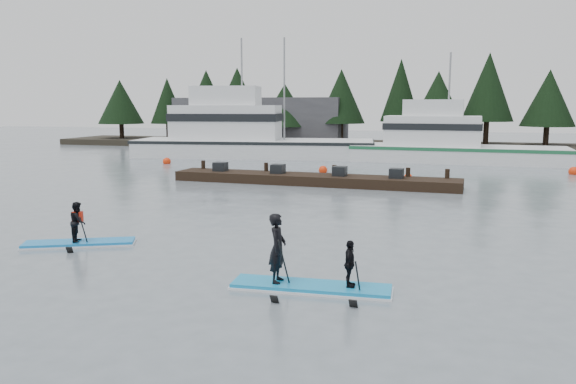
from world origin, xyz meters
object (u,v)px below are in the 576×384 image
(fishing_boat_medium, at_px, (451,153))
(paddleboard_solo, at_px, (79,232))
(fishing_boat_large, at_px, (247,147))
(paddleboard_duo, at_px, (305,267))
(floating_dock, at_px, (313,179))

(fishing_boat_medium, relative_size, paddleboard_solo, 4.75)
(fishing_boat_large, height_order, paddleboard_solo, fishing_boat_large)
(paddleboard_solo, distance_m, paddleboard_duo, 8.01)
(fishing_boat_large, bearing_deg, fishing_boat_medium, -7.39)
(paddleboard_duo, bearing_deg, floating_dock, 99.57)
(fishing_boat_medium, relative_size, floating_dock, 1.00)
(fishing_boat_large, bearing_deg, paddleboard_solo, -88.13)
(fishing_boat_large, distance_m, fishing_boat_medium, 16.29)
(fishing_boat_medium, distance_m, paddleboard_solo, 31.64)
(fishing_boat_large, height_order, paddleboard_duo, fishing_boat_large)
(fishing_boat_large, bearing_deg, floating_dock, -66.13)
(fishing_boat_medium, height_order, paddleboard_solo, fishing_boat_medium)
(fishing_boat_large, relative_size, paddleboard_solo, 6.06)
(fishing_boat_large, distance_m, paddleboard_duo, 34.10)
(paddleboard_solo, bearing_deg, floating_dock, 50.91)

